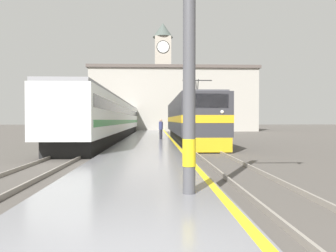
{
  "coord_description": "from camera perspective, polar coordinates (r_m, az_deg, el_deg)",
  "views": [
    {
      "loc": [
        0.53,
        -3.59,
        1.88
      ],
      "look_at": [
        1.9,
        29.89,
        1.26
      ],
      "focal_mm": 35.0,
      "sensor_mm": 36.0,
      "label": 1
    }
  ],
  "objects": [
    {
      "name": "rail_track_near",
      "position": [
        28.8,
        3.5,
        -2.63
      ],
      "size": [
        2.83,
        140.0,
        0.16
      ],
      "color": "#514C47",
      "rests_on": "ground"
    },
    {
      "name": "platform",
      "position": [
        28.65,
        -3.4,
        -2.44
      ],
      "size": [
        4.19,
        140.0,
        0.27
      ],
      "color": "slate",
      "rests_on": "ground"
    },
    {
      "name": "catenary_mast",
      "position": [
        7.47,
        4.33,
        16.88
      ],
      "size": [
        2.47,
        0.3,
        7.4
      ],
      "color": "#4C4C51",
      "rests_on": "platform"
    },
    {
      "name": "passenger_train",
      "position": [
        41.39,
        -8.28,
        1.29
      ],
      "size": [
        2.92,
        52.97,
        3.81
      ],
      "color": "black",
      "rests_on": "ground"
    },
    {
      "name": "station_building",
      "position": [
        56.63,
        0.9,
        4.65
      ],
      "size": [
        28.26,
        7.94,
        10.82
      ],
      "color": "#A8A399",
      "rests_on": "ground"
    },
    {
      "name": "locomotive_train",
      "position": [
        27.15,
        3.85,
        1.05
      ],
      "size": [
        2.92,
        18.37,
        4.64
      ],
      "color": "black",
      "rests_on": "ground"
    },
    {
      "name": "clock_tower",
      "position": [
        68.24,
        -0.9,
        9.24
      ],
      "size": [
        4.11,
        4.11,
        21.81
      ],
      "color": "#ADA393",
      "rests_on": "ground"
    },
    {
      "name": "person_on_platform",
      "position": [
        27.47,
        -1.25,
        -0.46
      ],
      "size": [
        0.34,
        0.34,
        1.69
      ],
      "color": "#23232D",
      "rests_on": "platform"
    },
    {
      "name": "ground_plane",
      "position": [
        33.65,
        -3.24,
        -2.15
      ],
      "size": [
        200.0,
        200.0,
        0.0
      ],
      "primitive_type": "plane",
      "color": "#514C47"
    },
    {
      "name": "rail_track_far",
      "position": [
        28.97,
        -10.84,
        -2.63
      ],
      "size": [
        2.83,
        140.0,
        0.16
      ],
      "color": "#514C47",
      "rests_on": "ground"
    }
  ]
}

